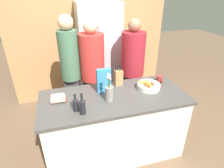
{
  "coord_description": "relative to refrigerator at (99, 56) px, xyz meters",
  "views": [
    {
      "loc": [
        -0.58,
        -1.9,
        2.11
      ],
      "look_at": [
        0.0,
        0.1,
        1.02
      ],
      "focal_mm": 30.0,
      "sensor_mm": 36.0,
      "label": 1
    }
  ],
  "objects": [
    {
      "name": "back_wall_wood",
      "position": [
        -0.11,
        0.36,
        0.35
      ],
      "size": [
        3.02,
        0.12,
        2.6
      ],
      "color": "#AD7A4C",
      "rests_on": "ground_plane"
    },
    {
      "name": "coffee_mug",
      "position": [
        0.62,
        -1.17,
        -0.0
      ],
      "size": [
        0.09,
        0.13,
        0.1
      ],
      "color": "#99332D",
      "rests_on": "kitchen_island"
    },
    {
      "name": "person_in_blue",
      "position": [
        -0.24,
        -0.64,
        0.01
      ],
      "size": [
        0.37,
        0.37,
        1.72
      ],
      "rotation": [
        0.0,
        0.0,
        -0.34
      ],
      "color": "#383842",
      "rests_on": "ground_plane"
    },
    {
      "name": "cereal_box",
      "position": [
        -0.2,
        -1.2,
        0.1
      ],
      "size": [
        0.18,
        0.07,
        0.31
      ],
      "color": "teal",
      "rests_on": "kitchen_island"
    },
    {
      "name": "person_at_sink",
      "position": [
        -0.57,
        -0.62,
        0.08
      ],
      "size": [
        0.28,
        0.28,
        1.79
      ],
      "rotation": [
        0.0,
        0.0,
        -0.28
      ],
      "color": "#383842",
      "rests_on": "ground_plane"
    },
    {
      "name": "ground_plane",
      "position": [
        -0.11,
        -1.36,
        -0.95
      ],
      "size": [
        14.0,
        14.0,
        0.0
      ],
      "primitive_type": "plane",
      "color": "brown"
    },
    {
      "name": "knife_block",
      "position": [
        0.04,
        -1.07,
        0.06
      ],
      "size": [
        0.11,
        0.09,
        0.29
      ],
      "color": "#A87A4C",
      "rests_on": "kitchen_island"
    },
    {
      "name": "person_in_red_tee",
      "position": [
        0.42,
        -0.63,
        0.0
      ],
      "size": [
        0.37,
        0.37,
        1.7
      ],
      "rotation": [
        0.0,
        0.0,
        0.42
      ],
      "color": "#383842",
      "rests_on": "ground_plane"
    },
    {
      "name": "bottle_vinegar",
      "position": [
        -0.53,
        -1.61,
        0.04
      ],
      "size": [
        0.06,
        0.06,
        0.25
      ],
      "color": "black",
      "rests_on": "kitchen_island"
    },
    {
      "name": "fruit_bowl",
      "position": [
        0.38,
        -1.29,
        -0.01
      ],
      "size": [
        0.31,
        0.31,
        0.11
      ],
      "color": "silver",
      "rests_on": "kitchen_island"
    },
    {
      "name": "kitchen_island",
      "position": [
        -0.11,
        -1.36,
        -0.5
      ],
      "size": [
        1.82,
        0.81,
        0.9
      ],
      "color": "silver",
      "rests_on": "ground_plane"
    },
    {
      "name": "bottle_oil",
      "position": [
        -0.6,
        -1.53,
        0.03
      ],
      "size": [
        0.06,
        0.06,
        0.21
      ],
      "color": "black",
      "rests_on": "kitchen_island"
    },
    {
      "name": "book_stack",
      "position": [
        -0.78,
        -1.28,
        -0.02
      ],
      "size": [
        0.19,
        0.14,
        0.07
      ],
      "color": "maroon",
      "rests_on": "kitchen_island"
    },
    {
      "name": "refrigerator",
      "position": [
        0.0,
        0.0,
        0.0
      ],
      "size": [
        0.73,
        0.62,
        1.9
      ],
      "color": "#B7B7BC",
      "rests_on": "ground_plane"
    },
    {
      "name": "flower_vase",
      "position": [
        -0.19,
        -1.43,
        0.06
      ],
      "size": [
        0.1,
        0.1,
        0.36
      ],
      "color": "gray",
      "rests_on": "kitchen_island"
    }
  ]
}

